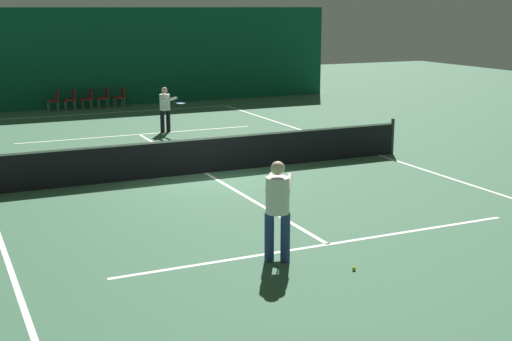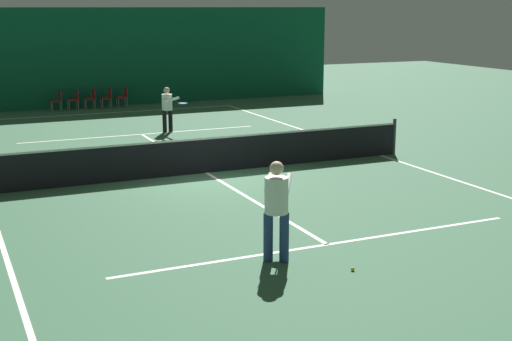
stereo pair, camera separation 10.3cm
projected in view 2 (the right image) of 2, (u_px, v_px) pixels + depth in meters
name	position (u px, v px, depth m)	size (l,w,h in m)	color
ground_plane	(206.00, 173.00, 18.88)	(60.00, 60.00, 0.00)	#386647
backdrop_curtain	(92.00, 58.00, 30.87)	(23.00, 0.12, 4.26)	#0F5138
court_line_baseline_far	(106.00, 113.00, 29.44)	(11.00, 0.10, 0.00)	white
court_line_service_far	(142.00, 134.00, 24.56)	(8.25, 0.10, 0.00)	white
court_line_service_near	(327.00, 244.00, 13.19)	(8.25, 0.10, 0.00)	white
court_line_sideline_right	(381.00, 155.00, 21.08)	(0.10, 23.80, 0.00)	white
court_line_centre	(206.00, 173.00, 18.87)	(0.10, 12.80, 0.00)	white
tennis_net	(206.00, 154.00, 18.76)	(12.00, 0.10, 1.07)	black
player_near	(277.00, 203.00, 12.15)	(1.05, 1.38, 1.77)	navy
player_far	(168.00, 106.00, 24.77)	(0.69, 1.35, 1.58)	black
courtside_chair_0	(58.00, 99.00, 30.08)	(0.44, 0.44, 0.84)	#99999E
courtside_chair_1	(74.00, 98.00, 30.37)	(0.44, 0.44, 0.84)	#99999E
courtside_chair_2	(91.00, 97.00, 30.65)	(0.44, 0.44, 0.84)	#99999E
courtside_chair_3	(107.00, 96.00, 30.93)	(0.44, 0.44, 0.84)	#99999E
courtside_chair_4	(123.00, 96.00, 31.22)	(0.44, 0.44, 0.84)	#99999E
tennis_ball	(353.00, 269.00, 11.88)	(0.07, 0.07, 0.07)	#D1DB33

